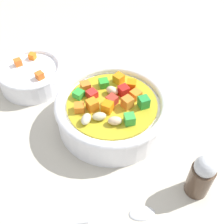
% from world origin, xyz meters
% --- Properties ---
extents(ground_plane, '(1.40, 1.40, 0.02)m').
position_xyz_m(ground_plane, '(0.00, 0.00, -0.01)').
color(ground_plane, '#BAB2A0').
extents(soup_bowl_main, '(0.20, 0.20, 0.07)m').
position_xyz_m(soup_bowl_main, '(0.00, 0.00, 0.03)').
color(soup_bowl_main, white).
rests_on(soup_bowl_main, ground_plane).
extents(spoon, '(0.16, 0.20, 0.01)m').
position_xyz_m(spoon, '(-0.10, 0.16, 0.00)').
color(spoon, silver).
rests_on(spoon, ground_plane).
extents(side_bowl_small, '(0.13, 0.13, 0.05)m').
position_xyz_m(side_bowl_small, '(0.19, 0.04, 0.02)').
color(side_bowl_small, white).
rests_on(side_bowl_small, ground_plane).
extents(pepper_shaker, '(0.03, 0.03, 0.08)m').
position_xyz_m(pepper_shaker, '(-0.18, 0.01, 0.04)').
color(pepper_shaker, '#4C3828').
rests_on(pepper_shaker, ground_plane).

